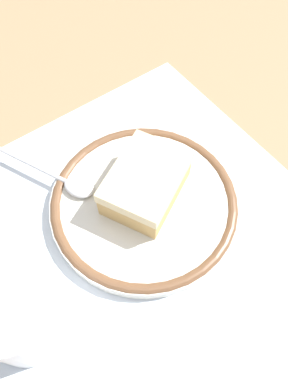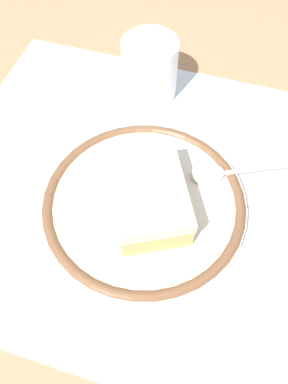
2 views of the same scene
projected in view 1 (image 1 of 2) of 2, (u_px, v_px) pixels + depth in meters
The scene contains 6 objects.
ground_plane at pixel (141, 237), 0.42m from camera, with size 2.40×2.40×0.00m, color #9E7551.
placemat at pixel (141, 237), 0.42m from camera, with size 0.41×0.42×0.00m, color silver.
plate at pixel (144, 203), 0.43m from camera, with size 0.22×0.22×0.02m.
cake_slice at pixel (146, 183), 0.41m from camera, with size 0.12×0.11×0.04m.
spoon at pixel (70, 182), 0.43m from camera, with size 0.07×0.13×0.01m.
cup at pixel (21, 323), 0.34m from camera, with size 0.07×0.07×0.08m.
Camera 1 is at (-0.10, -0.14, 0.39)m, focal length 34.24 mm.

